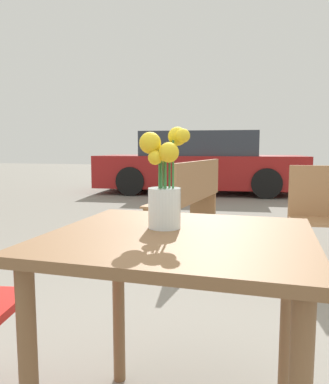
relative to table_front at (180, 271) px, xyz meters
The scene contains 4 objects.
table_front is the anchor object (origin of this frame).
flower_vase 0.27m from the table_front, 137.24° to the left, with size 0.15×0.14×0.33m.
bench_near 2.93m from the table_front, 100.57° to the left, with size 0.53×1.57×0.85m.
parked_car 7.26m from the table_front, 99.47° to the left, with size 4.57×2.16×1.34m.
Camera 1 is at (0.25, -1.09, 0.98)m, focal length 35.00 mm.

